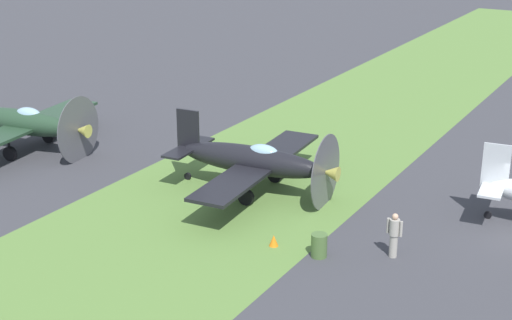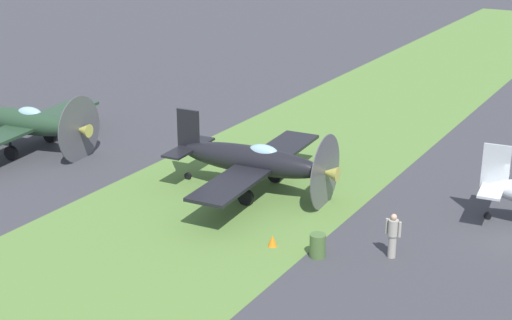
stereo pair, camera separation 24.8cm
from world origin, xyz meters
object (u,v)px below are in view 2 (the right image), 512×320
object	(u,v)px
fuel_drum	(318,246)
runway_marker_cone	(272,241)
airplane_wingman	(254,160)
ground_crew_chief	(393,235)
airplane_trail	(23,122)

from	to	relation	value
fuel_drum	runway_marker_cone	world-z (taller)	fuel_drum
airplane_wingman	ground_crew_chief	distance (m)	8.21
runway_marker_cone	airplane_wingman	bearing A→B (deg)	-141.68
fuel_drum	airplane_wingman	bearing A→B (deg)	-128.84
airplane_wingman	runway_marker_cone	bearing A→B (deg)	33.93
ground_crew_chief	airplane_wingman	bearing A→B (deg)	-15.22
runway_marker_cone	ground_crew_chief	bearing A→B (deg)	108.94
airplane_trail	ground_crew_chief	bearing A→B (deg)	77.62
airplane_trail	fuel_drum	xyz separation A→B (m)	(3.14, 18.51, -1.08)
ground_crew_chief	runway_marker_cone	xyz separation A→B (m)	(1.45, -4.23, -0.69)
airplane_wingman	airplane_trail	size ratio (longest dim) A/B	0.97
airplane_trail	airplane_wingman	bearing A→B (deg)	87.34
runway_marker_cone	fuel_drum	bearing A→B (deg)	92.41
airplane_trail	fuel_drum	bearing A→B (deg)	72.83
airplane_trail	fuel_drum	world-z (taller)	airplane_trail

